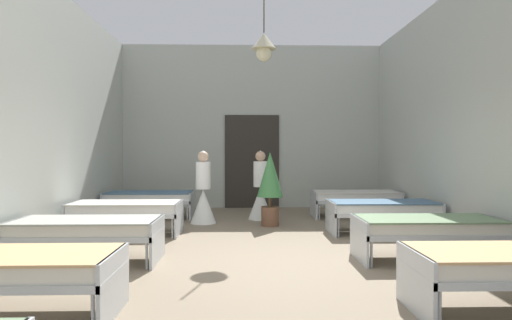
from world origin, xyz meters
The scene contains 12 objects.
ground_plane centered at (0.00, 0.00, -0.05)m, with size 7.26×11.38×0.10m, color #7A6B56.
room_shell centered at (0.00, 1.38, 2.11)m, with size 7.06×10.98×4.21m.
bed_left_row_1 centered at (-2.28, -1.88, 0.44)m, with size 1.90×0.84×0.57m.
bed_left_row_2 centered at (-2.28, 0.00, 0.44)m, with size 1.90×0.84×0.57m.
bed_right_row_2 centered at (2.28, 0.00, 0.44)m, with size 1.90×0.84×0.57m.
bed_left_row_3 centered at (-2.28, 1.88, 0.44)m, with size 1.90×0.84×0.57m.
bed_right_row_3 centered at (2.28, 1.88, 0.44)m, with size 1.90×0.84×0.57m.
bed_left_row_4 centered at (-2.28, 3.75, 0.44)m, with size 1.90×0.84×0.57m.
bed_right_row_4 centered at (2.28, 3.75, 0.44)m, with size 1.90×0.84×0.57m.
nurse_near_aisle centered at (0.15, 3.52, 0.53)m, with size 0.52×0.52×1.49m.
nurse_mid_aisle centered at (-1.03, 3.03, 0.53)m, with size 0.52×0.52×1.49m.
potted_plant centered at (0.31, 2.67, 0.88)m, with size 0.51×0.51×1.46m.
Camera 1 is at (-0.19, -5.65, 1.47)m, focal length 29.89 mm.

